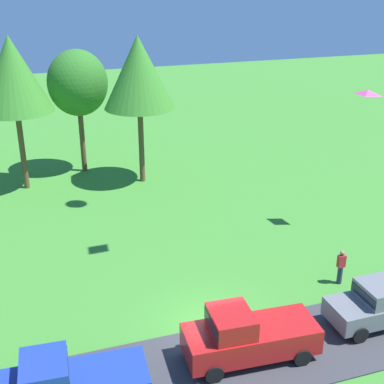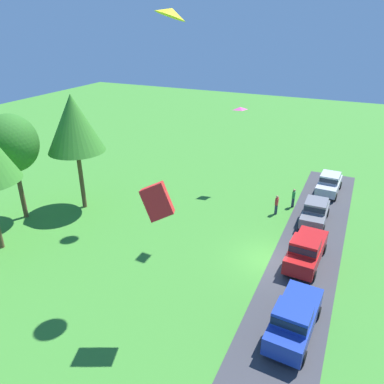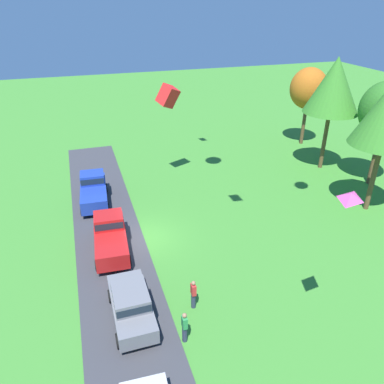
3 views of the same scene
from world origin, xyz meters
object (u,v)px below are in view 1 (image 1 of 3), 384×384
Objects in this scene: person_beside_suv at (341,267)px; tree_far_right at (12,75)px; car_sedan_far_end at (381,302)px; car_pickup_near_entrance at (246,335)px; tree_lone_near at (139,73)px; tree_center_back at (78,83)px; kite_diamond_over_trees at (368,92)px.

tree_far_right is (-13.31, 16.75, 6.64)m from person_beside_suv.
tree_far_right is at bearing 123.55° from car_sedan_far_end.
car_pickup_near_entrance is at bearing -70.78° from tree_far_right.
tree_lone_near is at bearing 110.07° from person_beside_suv.
tree_center_back is 19.13m from kite_diamond_over_trees.
tree_far_right is at bearing 128.47° from person_beside_suv.
tree_far_right reaches higher than car_pickup_near_entrance.
tree_center_back reaches higher than kite_diamond_over_trees.
kite_diamond_over_trees is at bearing 51.28° from person_beside_suv.
tree_center_back is 4.89m from tree_lone_near.
person_beside_suv is 0.20× the size of tree_center_back.
tree_far_right is 7.74m from tree_lone_near.
tree_center_back is (-9.06, 21.87, 5.29)m from car_sedan_far_end.
car_sedan_far_end is 0.51× the size of tree_center_back.
tree_center_back is at bearing 133.19° from kite_diamond_over_trees.
car_sedan_far_end is 0.45× the size of tree_far_right.
car_sedan_far_end is at bearing -67.50° from tree_center_back.
car_pickup_near_entrance is 6.16m from car_sedan_far_end.
car_pickup_near_entrance is at bearing -177.42° from car_sedan_far_end.
car_sedan_far_end is at bearing -73.45° from tree_lone_near.
tree_far_right is 20.91m from kite_diamond_over_trees.
tree_lone_near is 8.97× the size of kite_diamond_over_trees.
person_beside_suv is at bearing -63.88° from tree_center_back.
car_pickup_near_entrance is 4.70× the size of kite_diamond_over_trees.
kite_diamond_over_trees is (3.87, 4.83, 6.84)m from person_beside_suv.
kite_diamond_over_trees reaches higher than car_pickup_near_entrance.
kite_diamond_over_trees is (4.00, 7.96, 6.67)m from car_sedan_far_end.
kite_diamond_over_trees is at bearing -46.81° from tree_center_back.
kite_diamond_over_trees is (13.05, -13.91, 1.38)m from tree_center_back.
tree_lone_near is at bearing 88.14° from car_pickup_near_entrance.
tree_lone_near is at bearing -42.51° from tree_center_back.
car_pickup_near_entrance is at bearing -82.53° from tree_center_back.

